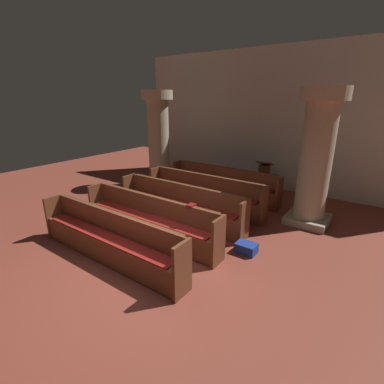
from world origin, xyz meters
name	(u,v)px	position (x,y,z in m)	size (l,w,h in m)	color
ground_plane	(145,265)	(0.00, 0.00, 0.00)	(19.20, 19.20, 0.00)	brown
back_wall	(272,121)	(0.00, 6.08, 2.25)	(10.00, 0.16, 4.50)	silver
pew_row_0	(223,182)	(-0.67, 4.11, 0.51)	(3.58, 0.47, 0.94)	brown
pew_row_1	(204,191)	(-0.67, 3.02, 0.51)	(3.58, 0.46, 0.94)	brown
pew_row_2	(179,203)	(-0.67, 1.93, 0.51)	(3.58, 0.46, 0.94)	brown
pew_row_3	(149,217)	(-0.67, 0.84, 0.51)	(3.58, 0.47, 0.94)	brown
pew_row_4	(108,236)	(-0.67, -0.24, 0.51)	(3.58, 0.46, 0.94)	brown
pillar_aisle_side	(316,157)	(1.97, 3.74, 1.67)	(1.04, 1.04, 3.21)	tan
pillar_far_side	(159,137)	(-3.27, 4.12, 1.67)	(1.04, 1.04, 3.21)	tan
lectern	(263,180)	(0.19, 5.21, 0.45)	(0.48, 0.45, 1.08)	brown
hymn_book	(191,205)	(0.33, 1.04, 0.95)	(0.14, 0.18, 0.03)	maroon
kneeler_box_blue	(246,248)	(1.35, 1.52, 0.10)	(0.40, 0.30, 0.20)	navy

